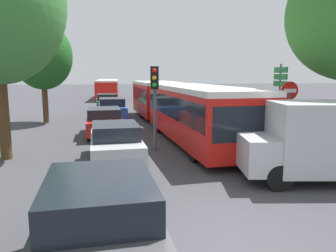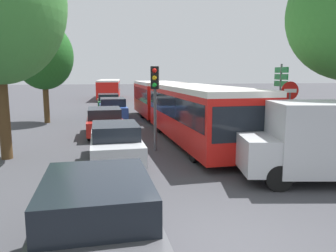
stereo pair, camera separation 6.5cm
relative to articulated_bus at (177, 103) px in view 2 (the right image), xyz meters
The scene contains 13 objects.
ground_plane 12.84m from the articulated_bus, 98.02° to the right, with size 200.00×200.00×0.00m, color #3D3D42.
articulated_bus is the anchor object (origin of this frame).
city_bus_rear 24.95m from the articulated_bus, 98.66° to the left, with size 2.95×11.26×2.40m.
queued_car_graphite 13.38m from the articulated_bus, 106.95° to the right, with size 1.98×4.33×1.48m.
queued_car_silver 7.35m from the articulated_bus, 118.72° to the right, with size 1.85×4.06×1.39m.
queued_car_red 4.21m from the articulated_bus, 163.94° to the right, with size 1.88×4.13×1.41m.
queued_car_blue 6.20m from the articulated_bus, 124.70° to the left, with size 1.96×4.29×1.47m.
queued_car_green 11.08m from the articulated_bus, 110.35° to the left, with size 1.94×4.25×1.45m.
white_van 10.00m from the articulated_bus, 74.41° to the right, with size 5.26×2.76×2.31m.
traffic_light 5.31m from the articulated_bus, 111.21° to the right, with size 0.37×0.39×3.40m.
no_entry_sign 7.14m from the articulated_bus, 64.47° to the right, with size 0.70×0.08×2.82m.
direction_sign_post 5.55m from the articulated_bus, 28.00° to the right, with size 0.14×1.40×3.60m.
tree_left_far 9.09m from the articulated_bus, 152.53° to the left, with size 3.64×3.64×6.33m.
Camera 2 is at (-1.86, -5.26, 3.09)m, focal length 35.00 mm.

